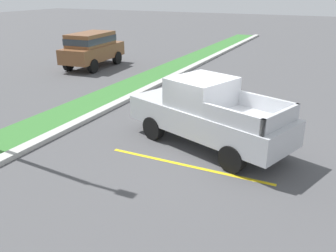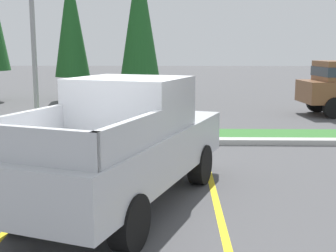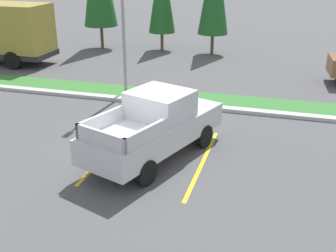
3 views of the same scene
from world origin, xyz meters
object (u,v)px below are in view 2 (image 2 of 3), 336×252
pickup_truck_main (125,143)px  cypress_tree_left_inner (71,21)px  street_light (30,10)px  cypress_tree_center (139,13)px

pickup_truck_main → cypress_tree_left_inner: size_ratio=0.84×
pickup_truck_main → street_light: street_light is taller
cypress_tree_center → cypress_tree_left_inner: bearing=175.9°
pickup_truck_main → cypress_tree_center: 15.23m
pickup_truck_main → cypress_tree_center: bearing=93.8°
street_light → cypress_tree_center: size_ratio=0.86×
street_light → cypress_tree_center: bearing=76.4°
street_light → cypress_tree_center: (2.25, 9.35, 0.61)m
cypress_tree_left_inner → cypress_tree_center: bearing=-4.1°
street_light → cypress_tree_left_inner: (-1.13, 9.60, 0.25)m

